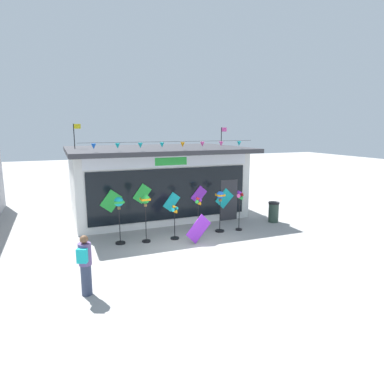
% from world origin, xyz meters
% --- Properties ---
extents(ground_plane, '(80.00, 80.00, 0.00)m').
position_xyz_m(ground_plane, '(0.00, 0.00, 0.00)').
color(ground_plane, '#9E9B99').
extents(kite_shop_building, '(8.62, 6.15, 4.65)m').
position_xyz_m(kite_shop_building, '(0.16, 5.70, 1.77)').
color(kite_shop_building, silver).
rests_on(kite_shop_building, ground_plane).
extents(wind_spinner_far_left, '(0.39, 0.39, 1.86)m').
position_xyz_m(wind_spinner_far_left, '(-2.47, 1.60, 1.45)').
color(wind_spinner_far_left, black).
rests_on(wind_spinner_far_left, ground_plane).
extents(wind_spinner_left, '(0.36, 0.36, 1.91)m').
position_xyz_m(wind_spinner_left, '(-1.47, 1.42, 1.53)').
color(wind_spinner_left, black).
rests_on(wind_spinner_left, ground_plane).
extents(wind_spinner_center_left, '(0.37, 0.35, 1.44)m').
position_xyz_m(wind_spinner_center_left, '(-0.31, 1.31, 0.85)').
color(wind_spinner_center_left, black).
rests_on(wind_spinner_center_left, ground_plane).
extents(wind_spinner_center_right, '(0.37, 0.32, 1.66)m').
position_xyz_m(wind_spinner_center_right, '(0.77, 1.41, 1.06)').
color(wind_spinner_center_right, black).
rests_on(wind_spinner_center_right, ground_plane).
extents(wind_spinner_right, '(0.40, 0.40, 1.79)m').
position_xyz_m(wind_spinner_right, '(1.85, 1.54, 1.32)').
color(wind_spinner_right, black).
rests_on(wind_spinner_right, ground_plane).
extents(wind_spinner_far_right, '(0.43, 0.29, 1.80)m').
position_xyz_m(wind_spinner_far_right, '(2.73, 1.38, 1.31)').
color(wind_spinner_far_right, black).
rests_on(wind_spinner_far_right, ground_plane).
extents(person_near_camera, '(0.40, 0.48, 1.68)m').
position_xyz_m(person_near_camera, '(-4.07, -2.20, 0.89)').
color(person_near_camera, '#333D56').
rests_on(person_near_camera, ground_plane).
extents(trash_bin, '(0.52, 0.52, 0.97)m').
position_xyz_m(trash_bin, '(4.94, 1.95, 0.49)').
color(trash_bin, '#2D4238').
rests_on(trash_bin, ground_plane).
extents(display_kite_on_ground, '(1.14, 0.18, 1.14)m').
position_xyz_m(display_kite_on_ground, '(0.41, 0.55, 0.57)').
color(display_kite_on_ground, purple).
rests_on(display_kite_on_ground, ground_plane).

